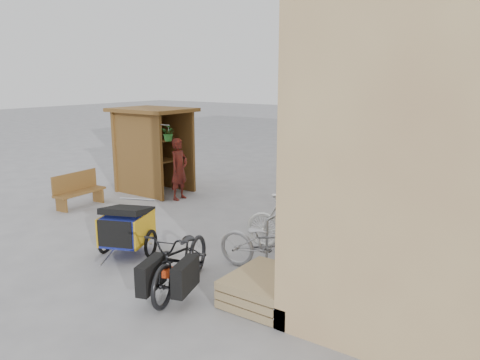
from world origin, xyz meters
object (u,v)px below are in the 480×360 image
Objects in this scene: bike_1 at (291,224)px; bench at (78,189)px; bike_2 at (315,215)px; bike_4 at (339,202)px; cargo_bike at (181,260)px; bike_0 at (270,244)px; shopping_carts at (414,173)px; child_trailer at (127,226)px; bike_7 at (362,189)px; bike_5 at (337,199)px; bike_6 at (354,190)px; person_kiosk at (179,169)px; bike_3 at (326,209)px; pallet_stack at (266,288)px; kiosk at (151,138)px.

bench is at bearing 84.95° from bike_1.
bike_2 is at bearing -5.45° from bike_1.
bike_2 is at bearing 175.52° from bike_4.
cargo_bike reaches higher than bike_0.
shopping_carts reaches higher than child_trailer.
bike_1 is 3.91m from bike_7.
bike_5 is (5.84, 2.82, 0.02)m from bench.
bike_6 is at bearing 44.25° from child_trailer.
shopping_carts reaches higher than bike_0.
bench is at bearing 87.19° from bike_2.
child_trailer reaches higher than bike_6.
child_trailer is 1.04× the size of bike_2.
shopping_carts reaches higher than bench.
bike_6 is 1.23× the size of bike_7.
bike_0 is 3.41m from bike_4.
person_kiosk is at bearing 114.50° from cargo_bike.
person_kiosk is 0.91× the size of bike_6.
bike_7 is at bearing -12.18° from bike_3.
bike_5 is at bearing -103.89° from shopping_carts.
bench is 0.82× the size of bike_4.
bike_3 reaches higher than bike_4.
cargo_bike is (-1.27, -8.26, -0.12)m from shopping_carts.
pallet_stack is 2.12m from bike_1.
cargo_bike is 1.21× the size of bike_4.
bike_0 is at bearing 43.43° from cargo_bike.
shopping_carts is (6.67, 6.17, 0.18)m from bench.
bike_6 is (-0.07, 2.36, 0.05)m from bike_2.
bike_4 is 1.15× the size of bike_7.
bike_0 is 4.94m from bike_7.
bike_1 is 1.19× the size of bike_5.
bike_4 is 0.94× the size of bike_6.
bike_1 is 3.50m from bike_6.
bike_1 is 2.37m from bike_4.
person_kiosk is (-5.04, -4.14, 0.20)m from shopping_carts.
bike_4 is (-0.06, 0.81, -0.02)m from bike_3.
bike_0 is 1.17× the size of bike_2.
kiosk is 1.36× the size of bike_6.
person_kiosk reaches higher than bike_1.
bike_0 is 1.04m from bike_1.
bench is 9.09m from shopping_carts.
kiosk reaches higher than bench.
child_trailer is at bearing 137.14° from bike_5.
pallet_stack is 0.85× the size of bench.
shopping_carts is at bearing -25.63° from bike_2.
bike_6 is at bearing 98.40° from pallet_stack.
bike_1 is (-0.18, 1.03, 0.05)m from bike_0.
kiosk is 2.08× the size of pallet_stack.
pallet_stack is 1.37m from cargo_bike.
bike_5 is at bearing -12.79° from bike_2.
child_trailer reaches higher than bike_5.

